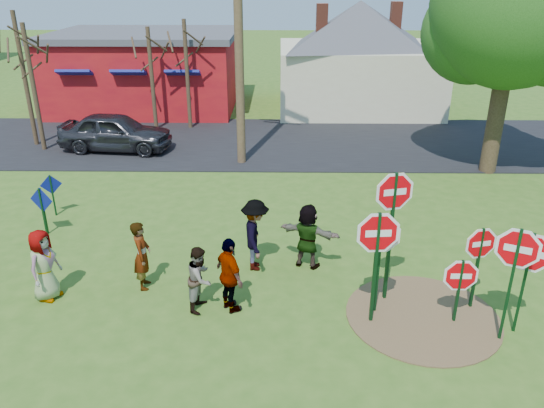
{
  "coord_description": "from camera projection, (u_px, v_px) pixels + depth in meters",
  "views": [
    {
      "loc": [
        1.47,
        -10.31,
        6.65
      ],
      "look_at": [
        1.29,
        1.47,
        1.5
      ],
      "focal_mm": 35.0,
      "sensor_mm": 36.0,
      "label": 1
    }
  ],
  "objects": [
    {
      "name": "person_d",
      "position": [
        255.0,
        235.0,
        12.67
      ],
      "size": [
        0.75,
        1.2,
        1.79
      ],
      "primitive_type": "imported",
      "rotation": [
        0.0,
        0.0,
        1.64
      ],
      "color": "#35353A",
      "rests_on": "ground"
    },
    {
      "name": "suv",
      "position": [
        116.0,
        132.0,
        21.25
      ],
      "size": [
        4.6,
        2.25,
        1.51
      ],
      "primitive_type": "imported",
      "rotation": [
        0.0,
        0.0,
        1.46
      ],
      "color": "#2E2D33",
      "rests_on": "road"
    },
    {
      "name": "stop_sign_e",
      "position": [
        460.0,
        279.0,
        10.61
      ],
      "size": [
        0.95,
        0.06,
        1.58
      ],
      "rotation": [
        0.0,
        0.0,
        -0.01
      ],
      "color": "#0E3417",
      "rests_on": "ground"
    },
    {
      "name": "bare_tree_west",
      "position": [
        22.0,
        61.0,
        20.91
      ],
      "size": [
        1.8,
        1.8,
        5.35
      ],
      "color": "#382819",
      "rests_on": "ground"
    },
    {
      "name": "stop_sign_c",
      "position": [
        515.0,
        260.0,
        9.77
      ],
      "size": [
        0.99,
        0.47,
        2.57
      ],
      "rotation": [
        0.0,
        0.0,
        -0.43
      ],
      "color": "#0E3417",
      "rests_on": "ground"
    },
    {
      "name": "utility_pole",
      "position": [
        238.0,
        13.0,
        18.07
      ],
      "size": [
        2.44,
        0.81,
        10.23
      ],
      "rotation": [
        0.0,
        0.0,
        -0.27
      ],
      "color": "#4C3823",
      "rests_on": "ground"
    },
    {
      "name": "person_b",
      "position": [
        142.0,
        255.0,
        11.92
      ],
      "size": [
        0.46,
        0.64,
        1.64
      ],
      "primitive_type": "imported",
      "rotation": [
        0.0,
        0.0,
        1.68
      ],
      "color": "#286B69",
      "rests_on": "ground"
    },
    {
      "name": "stop_sign_g",
      "position": [
        380.0,
        244.0,
        10.7
      ],
      "size": [
        1.04,
        0.18,
        2.36
      ],
      "rotation": [
        0.0,
        0.0,
        -0.16
      ],
      "color": "#0E3417",
      "rests_on": "ground"
    },
    {
      "name": "person_a",
      "position": [
        44.0,
        265.0,
        11.5
      ],
      "size": [
        0.74,
        0.92,
        1.65
      ],
      "primitive_type": "imported",
      "rotation": [
        0.0,
        0.0,
        1.27
      ],
      "color": "#474C8D",
      "rests_on": "ground"
    },
    {
      "name": "cream_house",
      "position": [
        358.0,
        51.0,
        27.38
      ],
      "size": [
        9.4,
        9.4,
        6.5
      ],
      "color": "beige",
      "rests_on": "ground"
    },
    {
      "name": "person_c",
      "position": [
        200.0,
        278.0,
        11.19
      ],
      "size": [
        0.69,
        0.81,
        1.46
      ],
      "primitive_type": "imported",
      "rotation": [
        0.0,
        0.0,
        1.36
      ],
      "color": "brown",
      "rests_on": "ground"
    },
    {
      "name": "stop_sign_a",
      "position": [
        377.0,
        244.0,
        10.3
      ],
      "size": [
        1.16,
        0.12,
        2.63
      ],
      "rotation": [
        0.0,
        0.0,
        0.09
      ],
      "color": "#0E3417",
      "rests_on": "ground"
    },
    {
      "name": "bare_tree_extra",
      "position": [
        186.0,
        59.0,
        23.47
      ],
      "size": [
        1.8,
        1.8,
        4.84
      ],
      "color": "#382819",
      "rests_on": "ground"
    },
    {
      "name": "person_e",
      "position": [
        230.0,
        276.0,
        11.05
      ],
      "size": [
        0.9,
        1.06,
        1.7
      ],
      "primitive_type": "imported",
      "rotation": [
        0.0,
        0.0,
        2.16
      ],
      "color": "#512E58",
      "rests_on": "ground"
    },
    {
      "name": "person_f",
      "position": [
        308.0,
        236.0,
        12.78
      ],
      "size": [
        1.59,
        1.03,
        1.64
      ],
      "primitive_type": "imported",
      "rotation": [
        0.0,
        0.0,
        2.75
      ],
      "color": "#214C29",
      "rests_on": "ground"
    },
    {
      "name": "bare_tree_east",
      "position": [
        151.0,
        65.0,
        23.35
      ],
      "size": [
        1.8,
        1.8,
        4.54
      ],
      "color": "#382819",
      "rests_on": "ground"
    },
    {
      "name": "blue_diamond_d",
      "position": [
        52.0,
        190.0,
        15.53
      ],
      "size": [
        0.57,
        0.24,
        1.28
      ],
      "rotation": [
        0.0,
        0.0,
        0.38
      ],
      "color": "#0E3417",
      "rests_on": "ground"
    },
    {
      "name": "stop_sign_f",
      "position": [
        529.0,
        260.0,
        10.08
      ],
      "size": [
        0.98,
        0.54,
        2.35
      ],
      "rotation": [
        0.0,
        0.0,
        -0.49
      ],
      "color": "#0E3417",
      "rests_on": "ground"
    },
    {
      "name": "bare_tree_mid",
      "position": [
        31.0,
        70.0,
        20.38
      ],
      "size": [
        1.8,
        1.8,
        4.96
      ],
      "color": "#382819",
      "rests_on": "ground"
    },
    {
      "name": "blue_diamond_c",
      "position": [
        42.0,
        206.0,
        14.36
      ],
      "size": [
        0.69,
        0.24,
        1.38
      ],
      "rotation": [
        0.0,
        0.0,
        -0.31
      ],
      "color": "#0E3417",
      "rests_on": "ground"
    },
    {
      "name": "dirt_patch",
      "position": [
        422.0,
        316.0,
        11.15
      ],
      "size": [
        3.2,
        3.2,
        0.03
      ],
      "primitive_type": "cylinder",
      "color": "brown",
      "rests_on": "ground"
    },
    {
      "name": "leafy_tree",
      "position": [
        518.0,
        15.0,
        17.17
      ],
      "size": [
        5.91,
        5.39,
        8.4
      ],
      "color": "#382819",
      "rests_on": "ground"
    },
    {
      "name": "ground",
      "position": [
        215.0,
        289.0,
        12.13
      ],
      "size": [
        120.0,
        120.0,
        0.0
      ],
      "primitive_type": "plane",
      "color": "#385F1B",
      "rests_on": "ground"
    },
    {
      "name": "red_building",
      "position": [
        148.0,
        70.0,
        27.91
      ],
      "size": [
        9.4,
        7.69,
        3.9
      ],
      "color": "maroon",
      "rests_on": "ground"
    },
    {
      "name": "stop_sign_d",
      "position": [
        480.0,
        249.0,
        10.91
      ],
      "size": [
        0.92,
        0.23,
        2.03
      ],
      "rotation": [
        0.0,
        0.0,
        0.23
      ],
      "color": "#0E3417",
      "rests_on": "ground"
    },
    {
      "name": "stop_sign_b",
      "position": [
        393.0,
        205.0,
        10.88
      ],
      "size": [
        1.09,
        0.3,
        3.13
      ],
      "rotation": [
        0.0,
        0.0,
        0.25
      ],
      "color": "#0E3417",
      "rests_on": "ground"
    },
    {
      "name": "road",
      "position": [
        245.0,
        142.0,
        22.66
      ],
      "size": [
        120.0,
        7.5,
        0.04
      ],
      "primitive_type": "cube",
      "color": "black",
      "rests_on": "ground"
    }
  ]
}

